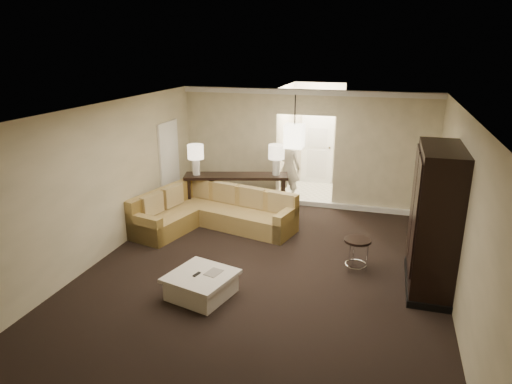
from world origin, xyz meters
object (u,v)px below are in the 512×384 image
(sectional_sofa, at_px, (211,212))
(person, at_px, (289,165))
(console_table, at_px, (236,190))
(coffee_table, at_px, (201,285))
(armoire, at_px, (434,222))
(drink_table, at_px, (357,248))

(sectional_sofa, bearing_deg, person, 76.42)
(sectional_sofa, xyz_separation_m, person, (1.19, 2.32, 0.57))
(console_table, bearing_deg, person, 37.55)
(coffee_table, distance_m, armoire, 3.78)
(drink_table, bearing_deg, console_table, 143.56)
(sectional_sofa, relative_size, person, 1.79)
(console_table, height_order, drink_table, console_table)
(console_table, distance_m, armoire, 4.77)
(armoire, xyz_separation_m, drink_table, (-1.16, 0.23, -0.69))
(armoire, xyz_separation_m, person, (-3.14, 3.67, -0.20))
(coffee_table, height_order, person, person)
(drink_table, bearing_deg, person, 119.85)
(armoire, height_order, person, armoire)
(sectional_sofa, relative_size, armoire, 1.41)
(sectional_sofa, distance_m, armoire, 4.60)
(coffee_table, relative_size, drink_table, 1.95)
(coffee_table, distance_m, person, 5.06)
(armoire, bearing_deg, sectional_sofa, 162.65)
(drink_table, xyz_separation_m, person, (-1.98, 3.44, 0.49))
(console_table, xyz_separation_m, armoire, (4.09, -2.39, 0.56))
(sectional_sofa, relative_size, drink_table, 5.58)
(drink_table, height_order, person, person)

